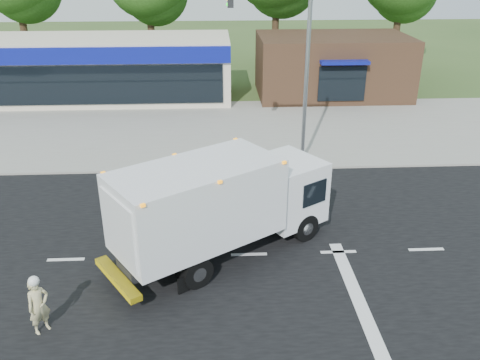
% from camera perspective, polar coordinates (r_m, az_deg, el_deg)
% --- Properties ---
extents(ground, '(120.00, 120.00, 0.00)m').
position_cam_1_polar(ground, '(17.04, 1.02, -8.40)').
color(ground, '#385123').
rests_on(ground, ground).
extents(road_asphalt, '(60.00, 14.00, 0.02)m').
position_cam_1_polar(road_asphalt, '(17.03, 1.02, -8.38)').
color(road_asphalt, black).
rests_on(road_asphalt, ground).
extents(sidewalk, '(60.00, 2.40, 0.12)m').
position_cam_1_polar(sidewalk, '(24.29, -0.28, 2.30)').
color(sidewalk, gray).
rests_on(sidewalk, ground).
extents(parking_apron, '(60.00, 9.00, 0.02)m').
position_cam_1_polar(parking_apron, '(29.75, -0.81, 6.44)').
color(parking_apron, gray).
rests_on(parking_apron, ground).
extents(lane_markings, '(55.20, 7.00, 0.01)m').
position_cam_1_polar(lane_markings, '(16.06, 6.25, -10.78)').
color(lane_markings, silver).
rests_on(lane_markings, road_asphalt).
extents(ems_box_truck, '(7.67, 6.20, 3.39)m').
position_cam_1_polar(ems_box_truck, '(16.10, -2.28, -2.47)').
color(ems_box_truck, black).
rests_on(ems_box_truck, ground).
extents(emergency_worker, '(0.69, 0.69, 1.73)m').
position_cam_1_polar(emergency_worker, '(14.53, -21.70, -12.87)').
color(emergency_worker, '#CBBE87').
rests_on(emergency_worker, ground).
extents(retail_strip_mall, '(18.00, 6.20, 4.00)m').
position_cam_1_polar(retail_strip_mall, '(35.84, -16.07, 11.97)').
color(retail_strip_mall, beige).
rests_on(retail_strip_mall, ground).
extents(brown_storefront, '(10.00, 6.70, 4.00)m').
position_cam_1_polar(brown_storefront, '(35.91, 10.30, 12.52)').
color(brown_storefront, '#382316').
rests_on(brown_storefront, ground).
extents(traffic_signal_pole, '(3.51, 0.25, 8.00)m').
position_cam_1_polar(traffic_signal_pole, '(22.54, 5.92, 13.33)').
color(traffic_signal_pole, gray).
rests_on(traffic_signal_pole, ground).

